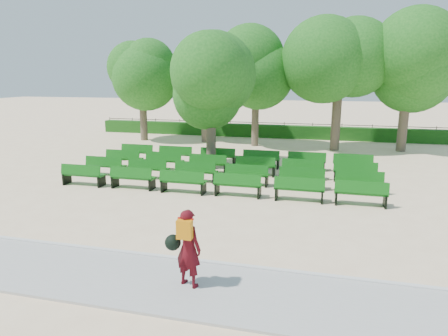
% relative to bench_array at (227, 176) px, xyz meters
% --- Properties ---
extents(ground, '(120.00, 120.00, 0.00)m').
position_rel_bench_array_xyz_m(ground, '(0.11, -1.75, -0.09)').
color(ground, beige).
extents(paving, '(30.00, 2.20, 0.06)m').
position_rel_bench_array_xyz_m(paving, '(0.11, -9.15, -0.06)').
color(paving, '#ACACA7').
rests_on(paving, ground).
extents(curb, '(30.00, 0.12, 0.10)m').
position_rel_bench_array_xyz_m(curb, '(0.11, -8.00, -0.04)').
color(curb, silver).
rests_on(curb, ground).
extents(hedge, '(26.00, 0.70, 0.90)m').
position_rel_bench_array_xyz_m(hedge, '(0.11, 12.25, 0.36)').
color(hedge, '#195014').
rests_on(hedge, ground).
extents(fence, '(26.00, 0.10, 1.02)m').
position_rel_bench_array_xyz_m(fence, '(0.11, 12.65, -0.09)').
color(fence, black).
rests_on(fence, ground).
extents(tree_line, '(21.80, 6.80, 7.04)m').
position_rel_bench_array_xyz_m(tree_line, '(0.11, 8.25, -0.09)').
color(tree_line, '#22681C').
rests_on(tree_line, ground).
extents(bench_array, '(1.76, 0.59, 1.10)m').
position_rel_bench_array_xyz_m(bench_array, '(0.00, 0.00, 0.00)').
color(bench_array, '#105C12').
rests_on(bench_array, ground).
extents(tree_among, '(3.91, 3.91, 5.56)m').
position_rel_bench_array_xyz_m(tree_among, '(-1.18, 1.61, 3.68)').
color(tree_among, brown).
rests_on(tree_among, ground).
extents(person, '(0.82, 0.56, 1.65)m').
position_rel_bench_array_xyz_m(person, '(1.42, -9.10, 0.82)').
color(person, '#4A0A11').
rests_on(person, ground).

